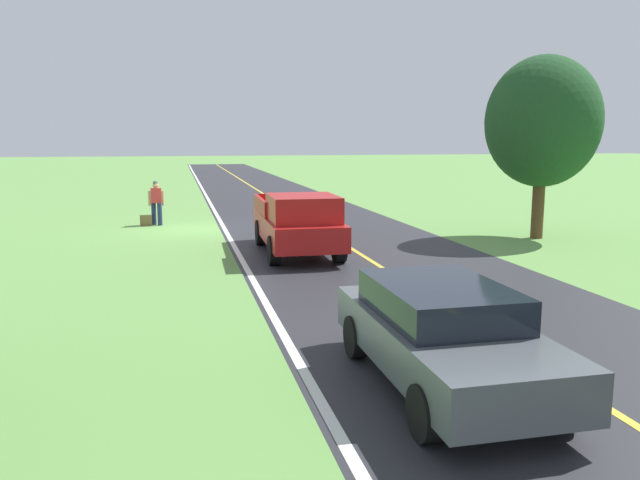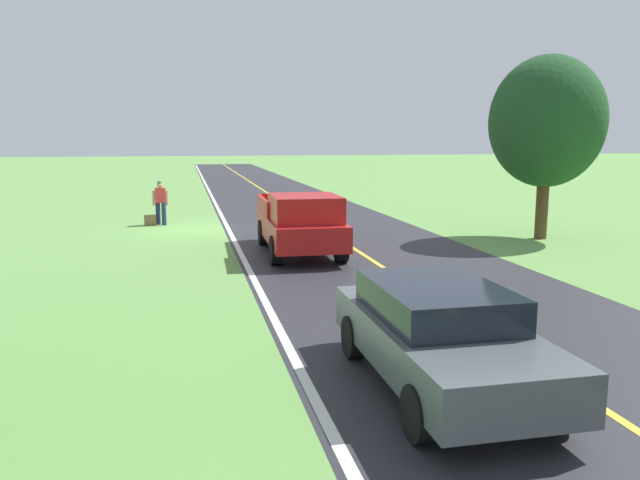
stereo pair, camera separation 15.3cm
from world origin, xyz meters
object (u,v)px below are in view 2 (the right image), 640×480
(suitcase_carried, at_px, (150,220))
(tree_far_side_near, at_px, (547,122))
(pickup_truck_passing, at_px, (300,222))
(sedan_ahead_same_lane, at_px, (440,333))
(hitchhiker_walking, at_px, (160,200))

(suitcase_carried, distance_m, tree_far_side_near, 15.05)
(pickup_truck_passing, distance_m, sedan_ahead_same_lane, 10.15)
(hitchhiker_walking, relative_size, suitcase_carried, 3.80)
(hitchhiker_walking, distance_m, tree_far_side_near, 14.55)
(suitcase_carried, relative_size, pickup_truck_passing, 0.08)
(hitchhiker_walking, bearing_deg, suitcase_carried, 13.99)
(hitchhiker_walking, bearing_deg, tree_far_side_near, 153.74)
(suitcase_carried, xyz_separation_m, tree_far_side_near, (-13.20, 6.20, 3.71))
(suitcase_carried, height_order, tree_far_side_near, tree_far_side_near)
(pickup_truck_passing, bearing_deg, suitcase_carried, -57.70)
(hitchhiker_walking, height_order, suitcase_carried, hitchhiker_walking)
(hitchhiker_walking, bearing_deg, pickup_truck_passing, 119.59)
(hitchhiker_walking, distance_m, sedan_ahead_same_lane, 18.11)
(pickup_truck_passing, relative_size, sedan_ahead_same_lane, 1.24)
(tree_far_side_near, xyz_separation_m, sedan_ahead_same_lane, (8.51, 11.29, -3.16))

